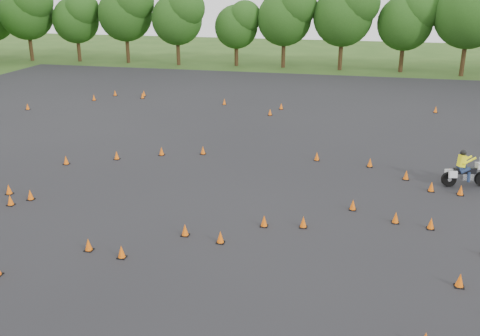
% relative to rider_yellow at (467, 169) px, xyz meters
% --- Properties ---
extents(ground, '(140.00, 140.00, 0.00)m').
position_rel_rider_yellow_xyz_m(ground, '(-10.24, -7.11, -0.88)').
color(ground, '#2D5119').
rests_on(ground, ground).
extents(asphalt_pad, '(62.00, 62.00, 0.00)m').
position_rel_rider_yellow_xyz_m(asphalt_pad, '(-10.24, -1.11, -0.87)').
color(asphalt_pad, black).
rests_on(asphalt_pad, ground).
extents(treeline, '(86.80, 32.03, 10.55)m').
position_rel_rider_yellow_xyz_m(treeline, '(-9.50, 28.05, 3.70)').
color(treeline, '#204614').
rests_on(treeline, ground).
extents(traffic_cones, '(36.17, 33.39, 0.45)m').
position_rel_rider_yellow_xyz_m(traffic_cones, '(-10.14, -1.93, -0.65)').
color(traffic_cones, '#FF650A').
rests_on(traffic_cones, asphalt_pad).
extents(rider_yellow, '(2.37, 1.23, 1.75)m').
position_rel_rider_yellow_xyz_m(rider_yellow, '(0.00, 0.00, 0.00)').
color(rider_yellow, '#FFF516').
rests_on(rider_yellow, ground).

